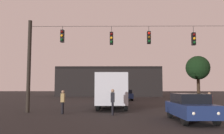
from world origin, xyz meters
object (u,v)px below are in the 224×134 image
pedestrian_crossing_left (63,100)px  pedestrian_crossing_right (210,102)px  car_near_right (190,107)px  car_far_left (126,95)px  tree_left_silhouette (198,68)px  city_bus (112,87)px  pedestrian_crossing_center (113,100)px

pedestrian_crossing_left → pedestrian_crossing_right: pedestrian_crossing_left is taller
car_near_right → car_far_left: 21.11m
car_far_left → tree_left_silhouette: bearing=11.4°
city_bus → pedestrian_crossing_left: 7.19m
pedestrian_crossing_right → city_bus: bearing=133.0°
pedestrian_crossing_right → pedestrian_crossing_center: bearing=179.4°
car_far_left → pedestrian_crossing_right: size_ratio=2.84×
pedestrian_crossing_center → pedestrian_crossing_right: size_ratio=1.13×
pedestrian_crossing_right → tree_left_silhouette: (6.52, 20.48, 3.97)m
pedestrian_crossing_center → city_bus: bearing=90.7°
tree_left_silhouette → city_bus: bearing=-134.3°
city_bus → pedestrian_crossing_center: bearing=-89.3°
car_far_left → tree_left_silhouette: size_ratio=0.65×
car_near_right → pedestrian_crossing_center: 5.16m
pedestrian_crossing_center → tree_left_silhouette: (13.01, 20.41, 3.84)m
pedestrian_crossing_center → pedestrian_crossing_left: bearing=168.1°
city_bus → pedestrian_crossing_right: 9.69m
city_bus → car_far_left: 11.37m
car_near_right → tree_left_silhouette: tree_left_silhouette is taller
city_bus → car_near_right: city_bus is taller
car_near_right → pedestrian_crossing_left: 8.64m
car_far_left → pedestrian_crossing_center: 18.23m
car_near_right → tree_left_silhouette: size_ratio=0.65×
city_bus → pedestrian_crossing_left: (-3.46, -6.23, -0.93)m
car_far_left → pedestrian_crossing_right: (4.74, -18.21, 0.07)m
pedestrian_crossing_center → car_far_left: bearing=84.5°
pedestrian_crossing_center → tree_left_silhouette: 24.51m
pedestrian_crossing_center → tree_left_silhouette: tree_left_silhouette is taller
city_bus → pedestrian_crossing_center: city_bus is taller
car_near_right → pedestrian_crossing_right: size_ratio=2.83×
pedestrian_crossing_left → tree_left_silhouette: bearing=49.9°
car_near_right → pedestrian_crossing_left: pedestrian_crossing_left is taller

